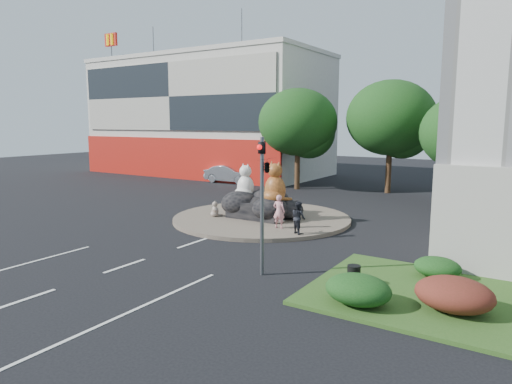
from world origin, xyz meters
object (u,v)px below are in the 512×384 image
Objects in this scene: pedestrian_dark at (298,217)px; parked_car at (230,174)px; kitten_calico at (215,209)px; cat_tabby at (275,183)px; pedestrian_pink at (279,211)px; cat_white at (246,181)px; litter_bin at (354,275)px; kitten_white at (279,215)px.

pedestrian_dark is 0.32× the size of parked_car.
cat_tabby is at bearing 57.51° from kitten_calico.
cat_white is at bearing -37.53° from pedestrian_pink.
pedestrian_dark reaches higher than litter_bin.
cat_white is at bearing 141.17° from litter_bin.
kitten_white is at bearing -8.29° from pedestrian_dark.
kitten_white is at bearing -66.90° from pedestrian_pink.
pedestrian_dark is at bearing 29.17° from kitten_calico.
cat_tabby is 1.36× the size of pedestrian_pink.
cat_tabby is at bearing 1.96° from cat_white.
parked_car is at bearing -52.96° from pedestrian_pink.
cat_tabby is at bearing -138.64° from parked_car.
pedestrian_pink is 19.38m from parked_car.
pedestrian_dark is 6.92m from litter_bin.
kitten_white is at bearing 135.22° from litter_bin.
kitten_white is at bearing -138.56° from parked_car.
parked_car is (-13.26, 14.14, -0.25)m from pedestrian_pink.
parked_car is at bearing 162.13° from kitten_calico.
cat_tabby is 3.84m from kitten_calico.
cat_tabby is at bearing -60.05° from pedestrian_pink.
pedestrian_pink is 2.60× the size of litter_bin.
parked_car is (-12.67, 13.09, 0.16)m from kitten_white.
litter_bin is at bearing 131.40° from pedestrian_pink.
pedestrian_pink is at bearing 32.37° from kitten_calico.
cat_white is 2.39m from kitten_calico.
parked_car is 7.44× the size of litter_bin.
kitten_calico reaches higher than kitten_white.
parked_car is at bearing 134.46° from litter_bin.
pedestrian_dark is at bearing -14.74° from cat_white.
parked_car is (-12.06, 12.50, -1.46)m from cat_tabby.
kitten_white is at bearing -6.66° from cat_white.
cat_tabby reaches higher than litter_bin.
kitten_calico is at bearing 166.41° from kitten_white.
parked_car reaches higher than kitten_calico.
pedestrian_dark is at bearing -37.60° from cat_tabby.
pedestrian_dark reaches higher than parked_car.
litter_bin is (9.52, -7.66, -1.68)m from cat_white.
kitten_calico is 3.96m from kitten_white.
cat_tabby reaches higher than cat_white.
pedestrian_dark is (1.37, -0.50, -0.07)m from pedestrian_pink.
cat_white is at bearing 170.57° from cat_tabby.
pedestrian_pink reaches higher than litter_bin.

